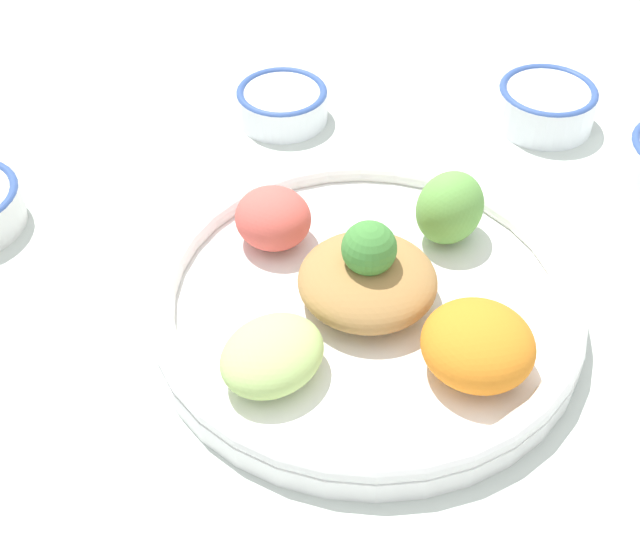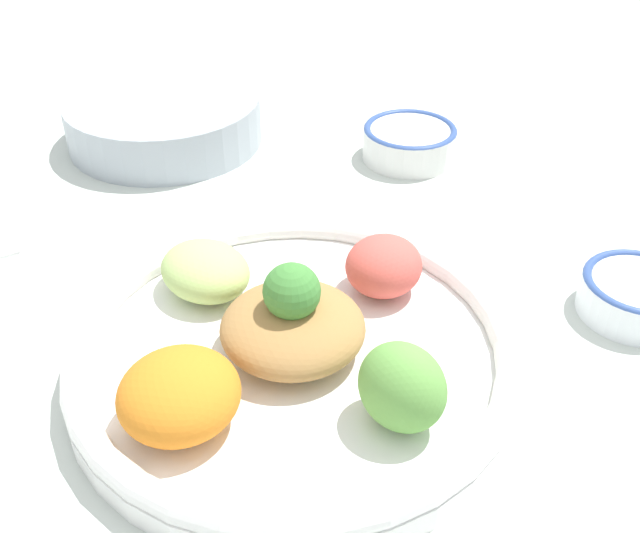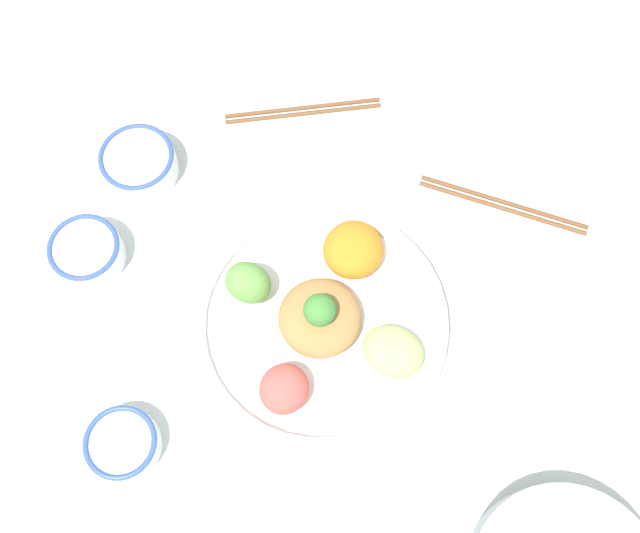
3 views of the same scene
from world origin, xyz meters
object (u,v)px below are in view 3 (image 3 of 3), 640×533
chopsticks_pair_near (503,204)px  salad_platter (321,320)px  chopsticks_pair_far (303,110)px  serving_spoon_main (551,375)px  sauce_bowl_dark (122,444)px  rice_bowl_plain (139,162)px  rice_bowl_blue (87,251)px

chopsticks_pair_near → salad_platter: bearing=53.4°
chopsticks_pair_far → serving_spoon_main: chopsticks_pair_far is taller
salad_platter → serving_spoon_main: (0.10, 0.29, -0.02)m
salad_platter → chopsticks_pair_far: 0.33m
sauce_bowl_dark → rice_bowl_plain: size_ratio=0.86×
rice_bowl_blue → chopsticks_pair_near: bearing=91.6°
chopsticks_pair_near → serving_spoon_main: size_ratio=2.01×
sauce_bowl_dark → chopsticks_pair_near: size_ratio=0.41×
salad_platter → sauce_bowl_dark: size_ratio=3.67×
salad_platter → rice_bowl_blue: bearing=-113.3°
sauce_bowl_dark → serving_spoon_main: (-0.03, 0.55, -0.02)m
rice_bowl_plain → serving_spoon_main: rice_bowl_plain is taller
salad_platter → sauce_bowl_dark: 0.29m
sauce_bowl_dark → rice_bowl_blue: bearing=-170.7°
serving_spoon_main → rice_bowl_blue: bearing=114.0°
rice_bowl_plain → chopsticks_pair_near: bearing=77.6°
chopsticks_pair_far → rice_bowl_plain: bearing=16.1°
rice_bowl_blue → sauce_bowl_dark: 0.26m
salad_platter → chopsticks_pair_near: bearing=118.1°
salad_platter → rice_bowl_plain: bearing=-138.3°
rice_bowl_plain → chopsticks_pair_near: size_ratio=0.47×
rice_bowl_plain → chopsticks_pair_near: rice_bowl_plain is taller
chopsticks_pair_far → rice_bowl_blue: bearing=31.7°
chopsticks_pair_near → serving_spoon_main: (0.25, 0.01, -0.00)m
chopsticks_pair_near → serving_spoon_main: 0.25m
chopsticks_pair_near → chopsticks_pair_far: bearing=-9.5°
rice_bowl_blue → sauce_bowl_dark: size_ratio=1.06×
rice_bowl_blue → sauce_bowl_dark: bearing=9.3°
serving_spoon_main → sauce_bowl_dark: bearing=138.4°
sauce_bowl_dark → rice_bowl_plain: rice_bowl_plain is taller
sauce_bowl_dark → chopsticks_pair_near: bearing=117.3°
salad_platter → chopsticks_pair_near: salad_platter is taller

